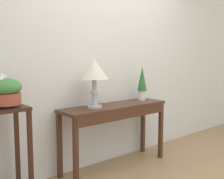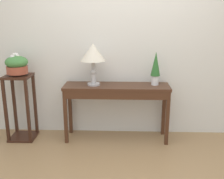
% 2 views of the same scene
% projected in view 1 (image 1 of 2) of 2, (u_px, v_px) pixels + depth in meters
% --- Properties ---
extents(back_wall_with_art, '(9.00, 0.10, 2.80)m').
position_uv_depth(back_wall_with_art, '(103.00, 48.00, 3.40)').
color(back_wall_with_art, silver).
rests_on(back_wall_with_art, ground).
extents(console_table, '(1.35, 0.37, 0.74)m').
position_uv_depth(console_table, '(116.00, 114.00, 3.22)').
color(console_table, '#472819').
rests_on(console_table, ground).
extents(table_lamp, '(0.31, 0.31, 0.53)m').
position_uv_depth(table_lamp, '(94.00, 71.00, 2.99)').
color(table_lamp, '#B7B7BC').
rests_on(table_lamp, console_table).
extents(potted_plant_on_console, '(0.12, 0.12, 0.43)m').
position_uv_depth(potted_plant_on_console, '(142.00, 82.00, 3.55)').
color(potted_plant_on_console, silver).
rests_on(potted_plant_on_console, console_table).
extents(pedestal_stand_left, '(0.33, 0.33, 0.87)m').
position_uv_depth(pedestal_stand_left, '(8.00, 156.00, 2.43)').
color(pedestal_stand_left, '#381E14').
rests_on(pedestal_stand_left, ground).
extents(planter_bowl_wide, '(0.28, 0.28, 0.28)m').
position_uv_depth(planter_bowl_wide, '(5.00, 91.00, 2.36)').
color(planter_bowl_wide, '#9E4733').
rests_on(planter_bowl_wide, pedestal_stand_left).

